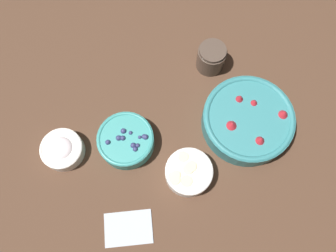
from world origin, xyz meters
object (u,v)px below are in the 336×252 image
bowl_bananas (189,172)px  bowl_cream (62,149)px  bowl_strawberries (248,120)px  jar_chocolate (211,58)px  bowl_blueberries (126,140)px

bowl_bananas → bowl_cream: 0.37m
bowl_strawberries → bowl_cream: size_ratio=2.20×
bowl_cream → bowl_bananas: bearing=-38.1°
bowl_strawberries → jar_chocolate: 0.23m
bowl_bananas → bowl_cream: size_ratio=1.10×
bowl_strawberries → jar_chocolate: (0.01, 0.23, 0.00)m
jar_chocolate → bowl_strawberries: bearing=-91.9°
bowl_cream → jar_chocolate: size_ratio=1.34×
bowl_strawberries → jar_chocolate: bearing=88.1°
bowl_strawberries → bowl_bananas: bearing=-166.5°
bowl_bananas → jar_chocolate: jar_chocolate is taller
bowl_blueberries → jar_chocolate: (0.35, 0.12, 0.01)m
bowl_bananas → jar_chocolate: 0.36m
bowl_blueberries → bowl_cream: bowl_blueberries is taller
bowl_blueberries → bowl_bananas: size_ratio=1.23×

